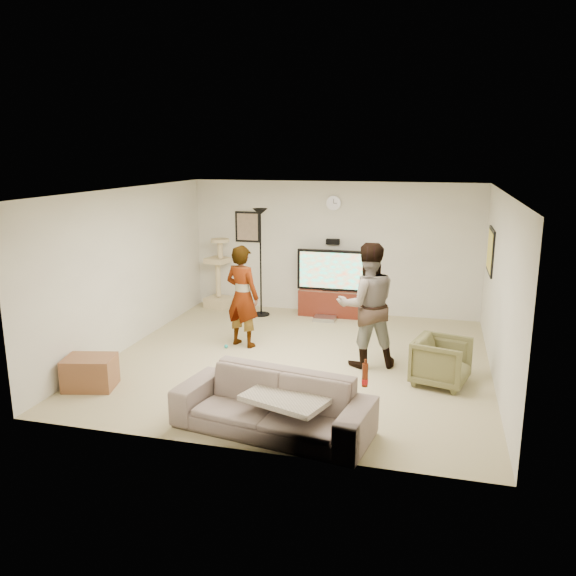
% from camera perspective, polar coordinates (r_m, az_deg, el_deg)
% --- Properties ---
extents(floor, '(5.50, 5.50, 0.02)m').
position_cam_1_polar(floor, '(8.67, 1.07, -7.16)').
color(floor, tan).
rests_on(floor, ground).
extents(ceiling, '(5.50, 5.50, 0.02)m').
position_cam_1_polar(ceiling, '(8.13, 1.15, 9.70)').
color(ceiling, silver).
rests_on(ceiling, wall_back).
extents(wall_back, '(5.50, 0.04, 2.50)m').
position_cam_1_polar(wall_back, '(10.96, 4.51, 3.98)').
color(wall_back, white).
rests_on(wall_back, floor).
extents(wall_front, '(5.50, 0.04, 2.50)m').
position_cam_1_polar(wall_front, '(5.76, -5.38, -4.68)').
color(wall_front, white).
rests_on(wall_front, floor).
extents(wall_left, '(0.04, 5.50, 2.50)m').
position_cam_1_polar(wall_left, '(9.33, -15.54, 1.88)').
color(wall_left, white).
rests_on(wall_left, floor).
extents(wall_right, '(0.04, 5.50, 2.50)m').
position_cam_1_polar(wall_right, '(8.13, 20.29, -0.12)').
color(wall_right, white).
rests_on(wall_right, floor).
extents(wall_clock, '(0.26, 0.04, 0.26)m').
position_cam_1_polar(wall_clock, '(10.82, 4.56, 8.40)').
color(wall_clock, silver).
rests_on(wall_clock, wall_back).
extents(wall_speaker, '(0.25, 0.10, 0.10)m').
position_cam_1_polar(wall_speaker, '(10.88, 4.47, 4.60)').
color(wall_speaker, black).
rests_on(wall_speaker, wall_back).
extents(picture_back, '(0.42, 0.03, 0.52)m').
position_cam_1_polar(picture_back, '(11.31, -4.03, 6.07)').
color(picture_back, gray).
rests_on(picture_back, wall_back).
extents(picture_right, '(0.03, 0.78, 0.62)m').
position_cam_1_polar(picture_right, '(9.65, 19.45, 3.48)').
color(picture_right, '#F4D04E').
rests_on(picture_right, wall_right).
extents(tv_stand, '(1.17, 0.45, 0.49)m').
position_cam_1_polar(tv_stand, '(10.93, 4.25, -1.44)').
color(tv_stand, '#4A190F').
rests_on(tv_stand, floor).
extents(console_box, '(0.40, 0.30, 0.07)m').
position_cam_1_polar(console_box, '(10.62, 3.66, -3.05)').
color(console_box, '#AFAFB7').
rests_on(console_box, floor).
extents(tv, '(1.29, 0.08, 0.76)m').
position_cam_1_polar(tv, '(10.78, 4.31, 1.78)').
color(tv, black).
rests_on(tv, tv_stand).
extents(tv_screen, '(1.18, 0.01, 0.67)m').
position_cam_1_polar(tv_screen, '(10.74, 4.27, 1.73)').
color(tv_screen, '#13F9C7').
rests_on(tv_screen, tv).
extents(floor_lamp, '(0.32, 0.32, 2.02)m').
position_cam_1_polar(floor_lamp, '(10.74, -2.73, 2.52)').
color(floor_lamp, black).
rests_on(floor_lamp, floor).
extents(cat_tree, '(0.54, 0.54, 1.40)m').
position_cam_1_polar(cat_tree, '(11.43, -6.96, 1.50)').
color(cat_tree, '#CAB689').
rests_on(cat_tree, floor).
extents(person_left, '(0.69, 0.56, 1.63)m').
position_cam_1_polar(person_left, '(9.07, -4.55, -0.81)').
color(person_left, '#B4B3B5').
rests_on(person_left, floor).
extents(person_right, '(1.06, 0.95, 1.80)m').
position_cam_1_polar(person_right, '(8.26, 7.85, -1.69)').
color(person_right, '#365F88').
rests_on(person_right, floor).
extents(sofa, '(2.30, 1.21, 0.64)m').
position_cam_1_polar(sofa, '(6.46, -1.54, -11.44)').
color(sofa, slate).
rests_on(sofa, floor).
extents(throw_blanket, '(1.08, 0.96, 0.06)m').
position_cam_1_polar(throw_blanket, '(6.37, 0.14, -10.72)').
color(throw_blanket, '#B7AB97').
rests_on(throw_blanket, sofa).
extents(beer_bottle, '(0.06, 0.06, 0.25)m').
position_cam_1_polar(beer_bottle, '(6.10, 7.65, -8.56)').
color(beer_bottle, '#5C1D08').
rests_on(beer_bottle, sofa).
extents(armchair, '(0.85, 0.83, 0.63)m').
position_cam_1_polar(armchair, '(7.95, 14.96, -7.07)').
color(armchair, brown).
rests_on(armchair, floor).
extents(side_table, '(0.73, 0.61, 0.42)m').
position_cam_1_polar(side_table, '(8.04, -19.04, -7.93)').
color(side_table, brown).
rests_on(side_table, floor).
extents(toy_ball, '(0.06, 0.06, 0.06)m').
position_cam_1_polar(toy_ball, '(9.19, -6.16, -5.77)').
color(toy_ball, '#1FB0A9').
rests_on(toy_ball, floor).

